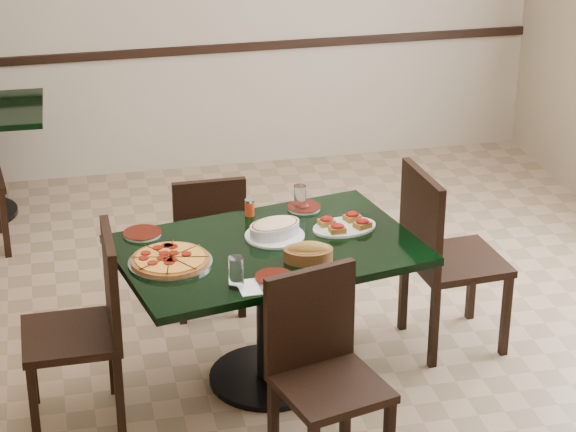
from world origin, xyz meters
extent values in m
plane|color=#907153|center=(0.00, 0.00, 0.00)|extent=(5.50, 5.50, 0.00)
plane|color=gray|center=(0.00, -2.75, 1.40)|extent=(5.00, 0.00, 5.00)
cube|color=black|center=(0.00, 2.73, 0.90)|extent=(5.00, 0.03, 0.06)
cube|color=black|center=(-0.09, -0.23, 0.73)|extent=(1.57, 1.17, 0.04)
cylinder|color=black|center=(-0.09, -0.23, 0.35)|extent=(0.12, 0.12, 0.71)
cylinder|color=black|center=(-0.09, -0.23, 0.01)|extent=(0.61, 0.61, 0.03)
cube|color=black|center=(-0.27, 0.61, 0.40)|extent=(0.40, 0.40, 0.04)
cube|color=black|center=(-0.27, 0.43, 0.63)|extent=(0.39, 0.04, 0.42)
cube|color=black|center=(-0.10, 0.78, 0.19)|extent=(0.04, 0.04, 0.38)
cube|color=black|center=(-0.10, 0.45, 0.19)|extent=(0.04, 0.04, 0.38)
cube|color=black|center=(-0.44, 0.78, 0.19)|extent=(0.04, 0.04, 0.38)
cube|color=black|center=(-0.44, 0.44, 0.19)|extent=(0.04, 0.04, 0.38)
cube|color=black|center=(0.02, -1.03, 0.44)|extent=(0.53, 0.53, 0.04)
cube|color=black|center=(-0.03, -0.84, 0.70)|extent=(0.43, 0.15, 0.46)
cube|color=black|center=(-0.21, -0.90, 0.21)|extent=(0.05, 0.05, 0.42)
cube|color=black|center=(0.15, -0.81, 0.21)|extent=(0.05, 0.05, 0.42)
cube|color=black|center=(0.95, -0.07, 0.48)|extent=(0.50, 0.50, 0.04)
cube|color=black|center=(0.74, -0.09, 0.75)|extent=(0.08, 0.47, 0.50)
cube|color=black|center=(1.17, -0.26, 0.23)|extent=(0.04, 0.04, 0.46)
cube|color=black|center=(0.76, -0.29, 0.23)|extent=(0.04, 0.04, 0.46)
cube|color=black|center=(1.14, 0.15, 0.23)|extent=(0.04, 0.04, 0.46)
cube|color=black|center=(0.73, 0.12, 0.23)|extent=(0.04, 0.04, 0.46)
cube|color=black|center=(-1.05, -0.37, 0.46)|extent=(0.45, 0.45, 0.04)
cube|color=black|center=(-0.85, -0.37, 0.72)|extent=(0.04, 0.45, 0.48)
cube|color=black|center=(-1.25, -0.18, 0.22)|extent=(0.04, 0.04, 0.44)
cube|color=black|center=(-0.86, -0.18, 0.22)|extent=(0.04, 0.04, 0.44)
cube|color=black|center=(-1.25, -0.57, 0.22)|extent=(0.04, 0.04, 0.44)
cube|color=black|center=(-0.86, -0.56, 0.22)|extent=(0.04, 0.04, 0.44)
cube|color=black|center=(-1.39, 1.51, 0.21)|extent=(0.04, 0.04, 0.43)
cylinder|color=silver|center=(-0.57, -0.30, 0.76)|extent=(0.40, 0.40, 0.01)
cylinder|color=brown|center=(-0.57, -0.30, 0.77)|extent=(0.37, 0.37, 0.02)
cylinder|color=gold|center=(-0.57, -0.30, 0.78)|extent=(0.33, 0.33, 0.01)
cylinder|color=silver|center=(-0.03, -0.13, 0.76)|extent=(0.29, 0.29, 0.01)
ellipsoid|color=#FEE1AF|center=(-0.03, -0.13, 0.82)|extent=(0.27, 0.23, 0.04)
ellipsoid|color=olive|center=(0.07, -0.41, 0.81)|extent=(0.21, 0.13, 0.08)
cylinder|color=silver|center=(-0.13, -0.57, 0.76)|extent=(0.18, 0.18, 0.01)
cylinder|color=#360903|center=(-0.13, -0.57, 0.76)|extent=(0.18, 0.18, 0.00)
cylinder|color=silver|center=(0.19, 0.17, 0.76)|extent=(0.17, 0.17, 0.01)
cylinder|color=#360903|center=(0.19, 0.17, 0.76)|extent=(0.17, 0.17, 0.00)
ellipsoid|color=#910807|center=(0.19, 0.17, 0.77)|extent=(0.05, 0.05, 0.02)
cylinder|color=silver|center=(-0.66, 0.04, 0.76)|extent=(0.19, 0.19, 0.01)
cylinder|color=#360903|center=(-0.66, 0.04, 0.76)|extent=(0.19, 0.19, 0.00)
cube|color=white|center=(-0.22, -0.62, 0.75)|extent=(0.16, 0.16, 0.00)
cube|color=silver|center=(-0.20, -0.62, 0.76)|extent=(0.02, 0.15, 0.00)
cylinder|color=silver|center=(0.16, 0.15, 0.82)|extent=(0.06, 0.06, 0.14)
cylinder|color=silver|center=(-0.31, -0.61, 0.83)|extent=(0.07, 0.07, 0.15)
cylinder|color=#B73C13|center=(-0.10, 0.15, 0.79)|extent=(0.05, 0.05, 0.08)
cylinder|color=silver|center=(-0.10, 0.15, 0.83)|extent=(0.05, 0.05, 0.01)
camera|label=1|loc=(-1.06, -4.99, 3.10)|focal=70.00mm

